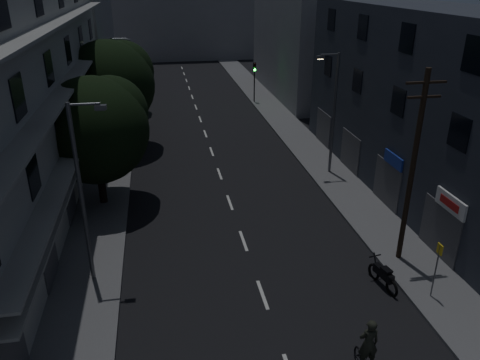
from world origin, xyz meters
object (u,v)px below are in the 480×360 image
object	(u,v)px
motorcycle	(383,276)
cyclist	(366,358)
utility_pole	(413,166)
bus_stop_sign	(437,261)

from	to	relation	value
motorcycle	cyclist	bearing A→B (deg)	-132.12
utility_pole	bus_stop_sign	distance (m)	4.24
utility_pole	motorcycle	bearing A→B (deg)	-133.24
utility_pole	bus_stop_sign	bearing A→B (deg)	-91.88
utility_pole	cyclist	world-z (taller)	utility_pole
bus_stop_sign	cyclist	size ratio (longest dim) A/B	1.06
utility_pole	bus_stop_sign	xyz separation A→B (m)	(-0.10, -3.02, -2.98)
utility_pole	motorcycle	size ratio (longest dim) A/B	4.39
utility_pole	motorcycle	xyz separation A→B (m)	(-1.73, -1.84, -4.34)
utility_pole	bus_stop_sign	world-z (taller)	utility_pole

